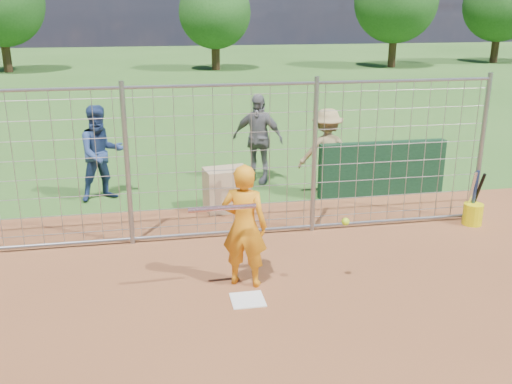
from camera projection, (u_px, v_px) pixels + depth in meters
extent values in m
plane|color=#2D591E|center=(245.00, 293.00, 7.60)|extent=(100.00, 100.00, 0.00)
cube|color=silver|center=(248.00, 300.00, 7.41)|extent=(0.43, 0.43, 0.02)
cube|color=#11381E|center=(382.00, 169.00, 11.40)|extent=(2.60, 0.20, 1.10)
imported|color=orange|center=(244.00, 226.00, 7.60)|extent=(0.74, 0.63, 1.71)
imported|color=navy|center=(101.00, 153.00, 11.05)|extent=(1.10, 0.98, 1.87)
imported|color=slate|center=(258.00, 139.00, 12.15)|extent=(1.20, 0.98, 1.91)
imported|color=#978052|center=(326.00, 152.00, 11.39)|extent=(1.14, 0.67, 1.74)
cube|color=tan|center=(227.00, 189.00, 10.61)|extent=(0.87, 0.66, 0.80)
cylinder|color=silver|center=(222.00, 208.00, 7.13)|extent=(0.86, 0.09, 0.06)
sphere|color=#BBE618|center=(346.00, 222.00, 7.50)|extent=(0.10, 0.10, 0.10)
cylinder|color=yellow|center=(473.00, 214.00, 9.94)|extent=(0.34, 0.34, 0.38)
cylinder|color=silver|center=(471.00, 194.00, 9.87)|extent=(0.06, 0.21, 0.85)
cylinder|color=navy|center=(475.00, 194.00, 9.88)|extent=(0.08, 0.11, 0.85)
cylinder|color=black|center=(477.00, 194.00, 9.89)|extent=(0.07, 0.36, 0.81)
cylinder|color=gray|center=(127.00, 166.00, 8.80)|extent=(0.08, 0.08, 2.60)
cylinder|color=gray|center=(314.00, 157.00, 9.33)|extent=(0.08, 0.08, 2.60)
cylinder|color=gray|center=(481.00, 149.00, 9.86)|extent=(0.08, 0.08, 2.60)
cylinder|color=gray|center=(222.00, 85.00, 8.69)|extent=(9.00, 0.05, 0.05)
cylinder|color=gray|center=(225.00, 232.00, 9.45)|extent=(9.00, 0.05, 0.05)
cube|color=gray|center=(224.00, 164.00, 9.08)|extent=(9.00, 0.02, 2.50)
cylinder|color=#3F2B19|center=(6.00, 50.00, 32.70)|extent=(0.50, 0.50, 2.52)
cylinder|color=#3F2B19|center=(216.00, 51.00, 33.95)|extent=(0.50, 0.50, 2.16)
sphere|color=#26561E|center=(215.00, 12.00, 33.26)|extent=(4.20, 4.20, 4.20)
cylinder|color=#3F2B19|center=(393.00, 46.00, 35.36)|extent=(0.50, 0.50, 2.59)
sphere|color=#26561E|center=(396.00, 1.00, 34.53)|extent=(5.04, 5.04, 5.04)
cylinder|color=#3F2B19|center=(495.00, 44.00, 38.20)|extent=(0.50, 0.50, 2.45)
sphere|color=#26561E|center=(500.00, 5.00, 37.41)|extent=(4.76, 4.76, 4.76)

